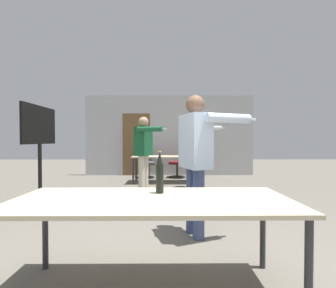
{
  "coord_description": "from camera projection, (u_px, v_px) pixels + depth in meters",
  "views": [
    {
      "loc": [
        -0.1,
        -1.5,
        1.17
      ],
      "look_at": [
        -0.07,
        2.47,
        1.1
      ],
      "focal_mm": 24.0,
      "sensor_mm": 36.0,
      "label": 1
    }
  ],
  "objects": [
    {
      "name": "office_chair_near_pushed",
      "position": [
        146.0,
        164.0,
        7.02
      ],
      "size": [
        0.56,
        0.61,
        0.91
      ],
      "rotation": [
        0.0,
        0.0,
        3.39
      ],
      "color": "black",
      "rests_on": "ground_plane"
    },
    {
      "name": "person_left_plaid",
      "position": [
        196.0,
        151.0,
        2.73
      ],
      "size": [
        0.91,
        0.63,
        1.71
      ],
      "rotation": [
        0.0,
        0.0,
        -1.23
      ],
      "color": "#3D4C75",
      "rests_on": "ground_plane"
    },
    {
      "name": "beer_bottle",
      "position": [
        160.0,
        173.0,
        1.88
      ],
      "size": [
        0.07,
        0.07,
        0.35
      ],
      "color": "black",
      "rests_on": "conference_table_near"
    },
    {
      "name": "person_near_casual",
      "position": [
        195.0,
        144.0,
        5.4
      ],
      "size": [
        0.85,
        0.57,
        1.75
      ],
      "rotation": [
        0.0,
        0.0,
        -1.37
      ],
      "color": "slate",
      "rests_on": "ground_plane"
    },
    {
      "name": "person_right_polo",
      "position": [
        144.0,
        147.0,
        5.07
      ],
      "size": [
        0.72,
        0.84,
        1.69
      ],
      "rotation": [
        0.0,
        0.0,
        -1.91
      ],
      "color": "beige",
      "rests_on": "ground_plane"
    },
    {
      "name": "conference_table_near",
      "position": [
        152.0,
        206.0,
        1.71
      ],
      "size": [
        2.11,
        0.78,
        0.73
      ],
      "color": "#C6B793",
      "rests_on": "ground_plane"
    },
    {
      "name": "tv_screen",
      "position": [
        40.0,
        146.0,
        3.78
      ],
      "size": [
        0.44,
        0.97,
        1.75
      ],
      "rotation": [
        0.0,
        0.0,
        1.57
      ],
      "color": "black",
      "rests_on": "ground_plane"
    },
    {
      "name": "back_wall",
      "position": [
        168.0,
        136.0,
        7.49
      ],
      "size": [
        5.58,
        0.12,
        2.65
      ],
      "color": "#B2B5B7",
      "rests_on": "ground_plane"
    },
    {
      "name": "office_chair_far_right",
      "position": [
        180.0,
        164.0,
        6.98
      ],
      "size": [
        0.6,
        0.54,
        0.92
      ],
      "rotation": [
        0.0,
        0.0,
        1.38
      ],
      "color": "black",
      "rests_on": "ground_plane"
    },
    {
      "name": "conference_table_far",
      "position": [
        166.0,
        159.0,
        6.21
      ],
      "size": [
        1.85,
        0.69,
        0.73
      ],
      "color": "#C6B793",
      "rests_on": "ground_plane"
    }
  ]
}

